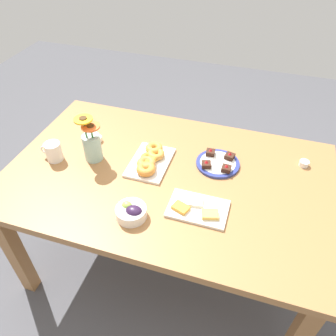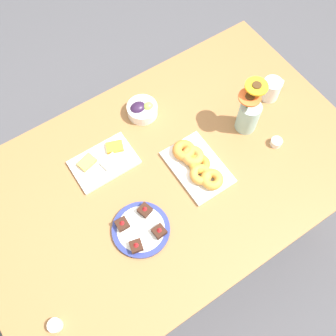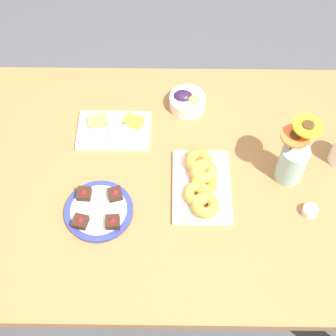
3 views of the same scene
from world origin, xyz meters
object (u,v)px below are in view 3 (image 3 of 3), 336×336
object	(u,v)px
dining_table	(168,188)
dessert_plate	(99,210)
cheese_platter	(115,129)
jam_cup_berry	(310,211)
grape_bowl	(187,101)
flower_vase	(293,161)
croissant_platter	(201,183)

from	to	relation	value
dining_table	dessert_plate	size ratio (longest dim) A/B	7.26
cheese_platter	jam_cup_berry	bearing A→B (deg)	-26.75
cheese_platter	jam_cup_berry	xyz separation A→B (m)	(0.65, -0.33, 0.00)
dining_table	cheese_platter	distance (m)	0.28
cheese_platter	jam_cup_berry	world-z (taller)	cheese_platter
grape_bowl	cheese_platter	distance (m)	0.29
grape_bowl	dessert_plate	world-z (taller)	grape_bowl
dining_table	jam_cup_berry	world-z (taller)	jam_cup_berry
dessert_plate	flower_vase	bearing A→B (deg)	13.18
dining_table	croissant_platter	xyz separation A→B (m)	(0.11, -0.05, 0.11)
cheese_platter	flower_vase	world-z (taller)	flower_vase
jam_cup_berry	flower_vase	world-z (taller)	flower_vase
grape_bowl	croissant_platter	world-z (taller)	grape_bowl
croissant_platter	flower_vase	xyz separation A→B (m)	(0.29, 0.05, 0.07)
grape_bowl	croissant_platter	xyz separation A→B (m)	(0.04, -0.35, -0.01)
cheese_platter	jam_cup_berry	size ratio (longest dim) A/B	5.42
jam_cup_berry	dessert_plate	world-z (taller)	dessert_plate
cheese_platter	grape_bowl	bearing A→B (deg)	24.67
grape_bowl	dessert_plate	xyz separation A→B (m)	(-0.29, -0.45, -0.02)
dining_table	cheese_platter	xyz separation A→B (m)	(-0.19, 0.18, 0.10)
grape_bowl	dining_table	bearing A→B (deg)	-102.37
croissant_platter	flower_vase	bearing A→B (deg)	9.24
dining_table	grape_bowl	distance (m)	0.33
grape_bowl	jam_cup_berry	size ratio (longest dim) A/B	2.77
croissant_platter	jam_cup_berry	bearing A→B (deg)	-15.41
dessert_plate	jam_cup_berry	bearing A→B (deg)	0.29
dining_table	jam_cup_berry	bearing A→B (deg)	-17.32
croissant_platter	jam_cup_berry	xyz separation A→B (m)	(0.34, -0.09, -0.01)
cheese_platter	croissant_platter	size ratio (longest dim) A/B	0.92
dining_table	cheese_platter	bearing A→B (deg)	136.35
cheese_platter	dessert_plate	distance (m)	0.33
dessert_plate	grape_bowl	bearing A→B (deg)	57.50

